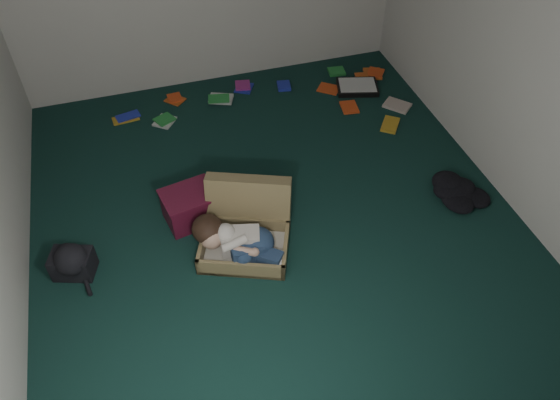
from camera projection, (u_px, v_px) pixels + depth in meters
floor at (275, 217)px, 4.66m from camera, size 4.50×4.50×0.00m
wall_front at (432, 386)px, 2.22m from camera, size 4.50×0.00×4.50m
wall_right at (525, 44)px, 4.15m from camera, size 0.00×4.50×4.50m
suitcase at (246, 228)px, 4.37m from camera, size 0.89×0.88×0.50m
person at (237, 240)px, 4.22m from camera, size 0.66×0.55×0.31m
maroon_bin at (190, 207)px, 4.53m from camera, size 0.49×0.41×0.30m
backpack at (73, 263)px, 4.16m from camera, size 0.46×0.41×0.23m
clothing_pile at (468, 189)px, 4.79m from camera, size 0.48×0.40×0.15m
paper_tray at (357, 87)px, 5.98m from camera, size 0.51×0.43×0.06m
book_scatter at (290, 97)px, 5.89m from camera, size 3.01×1.35×0.02m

